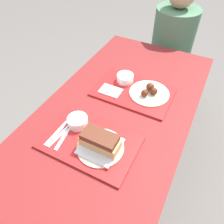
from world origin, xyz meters
name	(u,v)px	position (x,y,z in m)	size (l,w,h in m)	color
ground_plane	(113,180)	(0.00, 0.00, 0.00)	(12.00, 12.00, 0.00)	#605B56
picnic_table	(113,127)	(0.00, 0.00, 0.65)	(0.78, 1.62, 0.75)	maroon
picnic_bench_far	(161,74)	(0.00, 1.03, 0.35)	(0.74, 0.28, 0.42)	maroon
tray_near	(90,142)	(-0.02, -0.22, 0.76)	(0.45, 0.29, 0.01)	red
tray_far	(133,92)	(0.02, 0.22, 0.76)	(0.45, 0.29, 0.01)	red
bowl_coleslaw_near	(78,121)	(-0.12, -0.15, 0.79)	(0.10, 0.10, 0.05)	white
brisket_sandwich_plate	(100,143)	(0.05, -0.23, 0.80)	(0.22, 0.22, 0.09)	beige
plastic_fork_near	(60,135)	(-0.16, -0.25, 0.77)	(0.03, 0.17, 0.00)	white
plastic_knife_near	(64,136)	(-0.14, -0.25, 0.77)	(0.04, 0.17, 0.00)	white
plastic_spoon_near	(57,133)	(-0.18, -0.25, 0.77)	(0.02, 0.17, 0.00)	white
bowl_coleslaw_far	(125,78)	(-0.06, 0.28, 0.79)	(0.10, 0.10, 0.05)	white
wings_plate_far	(149,92)	(0.12, 0.24, 0.78)	(0.23, 0.23, 0.06)	beige
napkin_far	(111,91)	(-0.09, 0.15, 0.77)	(0.12, 0.09, 0.01)	white
person_seated_across	(173,37)	(0.04, 1.03, 0.74)	(0.34, 0.34, 0.74)	#477051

